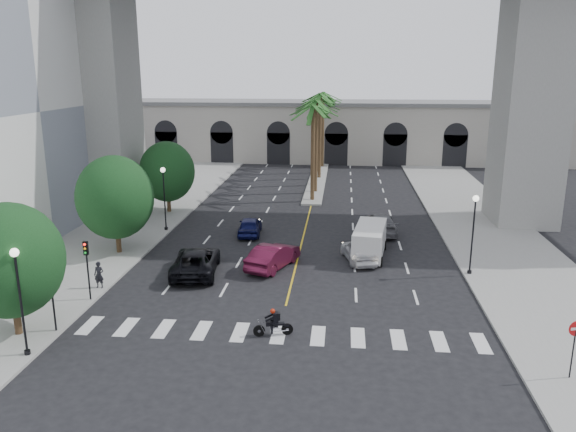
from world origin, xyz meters
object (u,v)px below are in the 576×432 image
object	(u,v)px
do_not_enter_sign	(575,338)
lamp_post_right	(473,228)
traffic_signal_far	(87,260)
car_c	(196,261)
car_d	(380,223)
pedestrian_a	(99,275)
pedestrian_b	(41,271)
car_e	(250,226)
traffic_signal_near	(51,287)
car_b	(273,256)
car_a	(359,251)
lamp_post_left_near	(20,293)
lamp_post_left_far	(164,193)
motorcycle_rider	(274,323)
cargo_van	(370,240)

from	to	relation	value
do_not_enter_sign	lamp_post_right	bearing A→B (deg)	81.42
traffic_signal_far	car_c	size ratio (longest dim) A/B	0.61
car_d	pedestrian_a	bearing A→B (deg)	32.03
car_c	pedestrian_b	xyz separation A→B (m)	(-8.79, -3.36, 0.27)
pedestrian_b	pedestrian_a	bearing A→B (deg)	41.46
car_e	pedestrian_a	bearing A→B (deg)	55.98
lamp_post_right	pedestrian_b	bearing A→B (deg)	-169.92
traffic_signal_near	car_d	size ratio (longest dim) A/B	0.66
car_c	car_e	distance (m)	9.31
car_b	car_c	world-z (taller)	car_c
car_a	do_not_enter_sign	size ratio (longest dim) A/B	1.60
car_d	lamp_post_left_near	bearing A→B (deg)	45.32
lamp_post_left_far	pedestrian_b	bearing A→B (deg)	-106.64
lamp_post_right	traffic_signal_far	distance (m)	23.62
lamp_post_left_far	motorcycle_rider	world-z (taller)	lamp_post_left_far
car_d	pedestrian_a	xyz separation A→B (m)	(-17.66, -14.04, 0.17)
car_c	traffic_signal_near	bearing A→B (deg)	54.90
lamp_post_left_far	traffic_signal_far	bearing A→B (deg)	-89.60
car_a	pedestrian_b	distance (m)	20.66
cargo_van	car_e	bearing A→B (deg)	161.54
car_e	pedestrian_b	world-z (taller)	pedestrian_b
cargo_van	pedestrian_a	world-z (taller)	cargo_van
pedestrian_b	do_not_enter_sign	world-z (taller)	do_not_enter_sign
motorcycle_rider	pedestrian_a	size ratio (longest dim) A/B	1.21
car_e	cargo_van	xyz separation A→B (m)	(9.39, -4.64, 0.52)
car_e	pedestrian_a	size ratio (longest dim) A/B	2.65
traffic_signal_far	motorcycle_rider	bearing A→B (deg)	-15.88
do_not_enter_sign	traffic_signal_near	bearing A→B (deg)	159.24
car_b	pedestrian_b	size ratio (longest dim) A/B	2.66
lamp_post_left_near	car_e	bearing A→B (deg)	71.18
lamp_post_left_far	cargo_van	size ratio (longest dim) A/B	0.97
traffic_signal_far	cargo_van	xyz separation A→B (m)	(16.35, 9.58, -1.25)
lamp_post_left_near	cargo_van	xyz separation A→B (m)	(16.45, 16.08, -1.96)
motorcycle_rider	car_e	world-z (taller)	car_e
motorcycle_rider	lamp_post_left_far	bearing A→B (deg)	109.05
lamp_post_left_near	pedestrian_a	world-z (taller)	lamp_post_left_near
lamp_post_right	pedestrian_a	distance (m)	23.49
car_b	car_d	distance (m)	11.88
motorcycle_rider	car_b	bearing A→B (deg)	84.17
car_d	motorcycle_rider	bearing A→B (deg)	64.99
car_d	do_not_enter_sign	bearing A→B (deg)	100.88
lamp_post_left_far	lamp_post_right	distance (m)	24.16
lamp_post_left_near	car_d	xyz separation A→B (m)	(17.56, 22.30, -2.42)
car_c	car_e	world-z (taller)	car_c
car_a	car_c	distance (m)	11.24
motorcycle_rider	car_e	bearing A→B (deg)	90.08
car_c	pedestrian_a	world-z (taller)	pedestrian_a
car_c	car_e	xyz separation A→B (m)	(2.07, 9.08, -0.09)
car_b	do_not_enter_sign	bearing A→B (deg)	159.18
car_c	pedestrian_b	size ratio (longest dim) A/B	3.16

